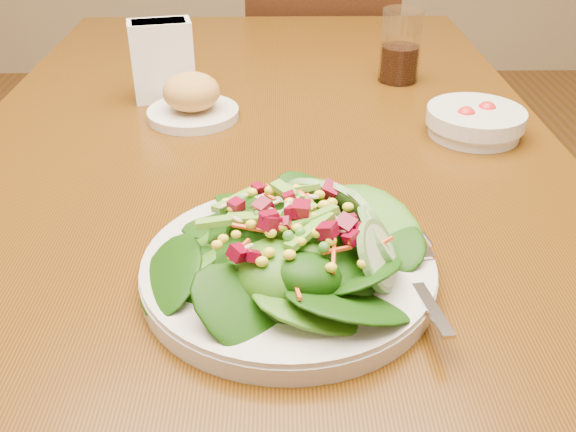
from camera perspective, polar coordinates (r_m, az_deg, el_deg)
The scene contains 7 objects.
dining_table at distance 1.05m, azimuth -2.32°, elevation 2.44°, with size 0.90×1.40×0.75m.
chair_far at distance 1.92m, azimuth 2.83°, elevation 10.62°, with size 0.44×0.44×0.90m.
salad_plate at distance 0.65m, azimuth 0.94°, elevation -3.35°, with size 0.31×0.30×0.09m.
bread_plate at distance 1.05m, azimuth -8.52°, elevation 10.15°, with size 0.15×0.15×0.07m.
tomato_bowl at distance 1.02m, azimuth 16.29°, elevation 8.07°, with size 0.15×0.15×0.05m.
drinking_glass at distance 1.22m, azimuth 9.95°, elevation 14.24°, with size 0.07×0.07×0.13m.
napkin_holder at distance 1.13m, azimuth -11.11°, elevation 13.58°, with size 0.11×0.08×0.13m.
Camera 1 is at (0.03, -0.92, 1.16)m, focal length 40.00 mm.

